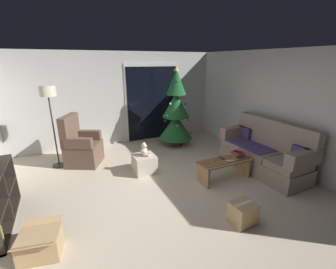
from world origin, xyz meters
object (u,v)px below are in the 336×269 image
Objects in this scene: coffee_table at (225,167)px; teddy_bear_cream at (144,150)px; remote_white at (230,161)px; cell_phone at (237,152)px; armchair at (81,147)px; remote_graphite at (222,158)px; couch at (265,153)px; ottoman at (144,164)px; cardboard_box_open_near_shelf at (40,244)px; floor_lamp at (49,99)px; christmas_tree at (176,112)px; book_stack at (238,154)px; cardboard_box_taped_mid_floor at (243,213)px.

coffee_table is 3.86× the size of teddy_bear_cream.
cell_phone is (0.24, 0.10, 0.12)m from remote_white.
coffee_table is 3.16m from armchair.
remote_graphite is 1.57m from teddy_bear_cream.
armchair is (-2.46, 1.87, -0.02)m from remote_graphite.
couch is 4.43× the size of ottoman.
cardboard_box_open_near_shelf is at bearing 114.16° from remote_white.
floor_lamp is at bearing 168.46° from armchair.
remote_graphite is at bearing -90.24° from christmas_tree.
floor_lamp is at bearing 145.80° from ottoman.
couch is 4.64m from floor_lamp.
book_stack is at bearing 9.22° from cardboard_box_open_near_shelf.
cell_phone is 0.33× the size of ottoman.
armchair reaches higher than couch.
remote_white reaches higher than coffee_table.
armchair reaches higher than cell_phone.
book_stack is 0.12× the size of christmas_tree.
remote_graphite is at bearing 97.19° from coffee_table.
coffee_table is 1.64m from ottoman.
cell_phone is 1.91m from ottoman.
cardboard_box_taped_mid_floor is at bearing 164.95° from remote_white.
coffee_table is at bearing 10.11° from cardboard_box_open_near_shelf.
christmas_tree is 1.92m from ottoman.
ottoman is (-1.64, 0.96, -0.29)m from book_stack.
coffee_table is 4.16× the size of book_stack.
coffee_table is 0.37m from book_stack.
remote_graphite is at bearing -33.02° from ottoman.
teddy_bear_cream is 2.44m from cardboard_box_open_near_shelf.
coffee_table is 0.52× the size of christmas_tree.
remote_graphite reaches higher than cardboard_box_taped_mid_floor.
teddy_bear_cream is (-1.38, 1.04, 0.08)m from remote_white.
coffee_table is 3.83m from floor_lamp.
christmas_tree reaches higher than teddy_bear_cream.
remote_graphite is 0.14× the size of armchair.
book_stack is at bearing -30.28° from teddy_bear_cream.
christmas_tree is at bearing -90.56° from remote_graphite.
floor_lamp is 4.92× the size of cardboard_box_taped_mid_floor.
christmas_tree is 1.19× the size of floor_lamp.
armchair is 1.54m from ottoman.
book_stack reaches higher than ottoman.
remote_white is at bearing -58.77° from coffee_table.
book_stack is 0.23× the size of armchair.
cell_phone is 0.40× the size of cardboard_box_taped_mid_floor.
floor_lamp is (-3.26, 2.06, 0.97)m from cell_phone.
cardboard_box_taped_mid_floor is (-0.88, -1.15, -0.32)m from book_stack.
christmas_tree is at bearing 17.19° from remote_white.
coffee_table is at bearing 156.69° from cell_phone.
couch is 5.37× the size of cardboard_box_taped_mid_floor.
armchair is at bearing -176.41° from christmas_tree.
cardboard_box_taped_mid_floor is 2.68m from cardboard_box_open_near_shelf.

